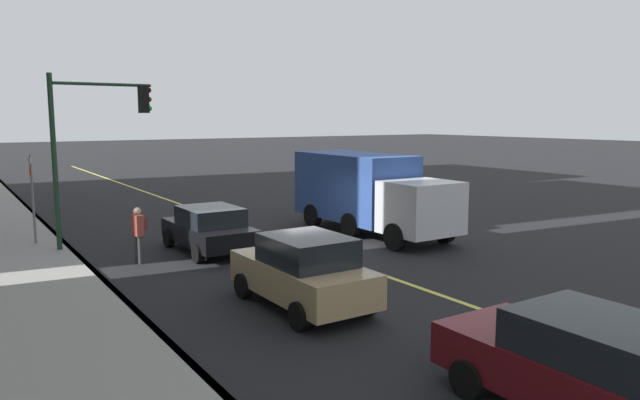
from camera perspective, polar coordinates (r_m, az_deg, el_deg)
ground at (r=19.47m, az=-1.26°, el=-4.73°), size 200.00×200.00×0.00m
sidewalk_slab at (r=16.76m, az=-27.12°, el=-7.45°), size 80.00×3.93×0.15m
curb_edge at (r=17.03m, az=-20.77°, el=-6.85°), size 80.00×0.16×0.15m
lane_stripe_center at (r=19.47m, az=-1.26°, el=-4.71°), size 80.00×0.16×0.01m
car_black at (r=19.27m, az=-10.66°, el=-2.71°), size 3.99×1.99×1.46m
car_maroon at (r=9.31m, az=25.57°, el=-14.74°), size 4.72×2.01×1.55m
car_tan at (r=13.42m, az=-1.62°, el=-6.87°), size 3.95×1.92×1.67m
truck_blue at (r=21.99m, az=4.64°, el=0.85°), size 7.31×2.47×2.92m
pedestrian_with_backpack at (r=18.16m, az=-17.14°, el=-2.86°), size 0.43×0.40×1.68m
traffic_light_mast at (r=20.22m, az=-21.12°, el=6.15°), size 0.28×3.19×5.63m
street_sign_post at (r=21.53m, az=-26.05°, el=0.58°), size 0.60×0.08×3.09m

